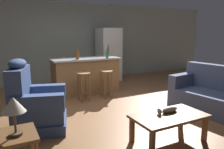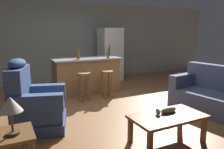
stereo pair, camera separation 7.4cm
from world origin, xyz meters
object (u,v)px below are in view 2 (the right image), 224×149
(coffee_table, at_px, (168,119))
(bottle_tall_green, at_px, (78,55))
(fish_figurine, at_px, (167,110))
(refrigerator, at_px, (110,54))
(kitchen_island, at_px, (87,75))
(bar_stool_right, at_px, (107,79))
(table_lamp, at_px, (11,106))
(bottle_short_amber, at_px, (108,54))
(bar_stool_left, at_px, (84,81))
(recliner_near_lamp, at_px, (34,104))
(end_table, at_px, (10,142))
(couch, at_px, (222,98))

(coffee_table, distance_m, bottle_tall_green, 3.05)
(fish_figurine, xyz_separation_m, refrigerator, (1.14, 4.23, 0.42))
(kitchen_island, height_order, bar_stool_right, kitchen_island)
(table_lamp, height_order, bottle_short_amber, bottle_short_amber)
(refrigerator, bearing_deg, bar_stool_right, -118.44)
(kitchen_island, distance_m, bar_stool_left, 0.70)
(kitchen_island, bearing_deg, table_lamp, -122.31)
(recliner_near_lamp, bearing_deg, bar_stool_left, 57.52)
(table_lamp, height_order, bottle_tall_green, bottle_tall_green)
(kitchen_island, bearing_deg, bar_stool_right, -64.12)
(coffee_table, xyz_separation_m, end_table, (-2.09, 0.07, 0.10))
(fish_figurine, xyz_separation_m, bottle_tall_green, (-0.43, 2.87, 0.60))
(end_table, distance_m, refrigerator, 5.37)
(end_table, bearing_deg, bar_stool_right, 46.56)
(coffee_table, relative_size, refrigerator, 0.62)
(couch, relative_size, refrigerator, 1.14)
(bottle_tall_green, bearing_deg, refrigerator, 41.01)
(fish_figurine, xyz_separation_m, bottle_short_amber, (0.35, 2.77, 0.58))
(table_lamp, bearing_deg, fish_figurine, 1.04)
(bar_stool_right, xyz_separation_m, bottle_tall_green, (-0.57, 0.47, 0.59))
(end_table, xyz_separation_m, bar_stool_left, (1.68, 2.41, 0.01))
(coffee_table, xyz_separation_m, bottle_short_amber, (0.40, 2.84, 0.68))
(table_lamp, distance_m, refrigerator, 5.36)
(recliner_near_lamp, relative_size, end_table, 2.14)
(fish_figurine, relative_size, end_table, 0.61)
(table_lamp, xyz_separation_m, kitchen_island, (1.94, 3.07, -0.39))
(recliner_near_lamp, distance_m, end_table, 1.38)
(coffee_table, relative_size, bar_stool_left, 1.62)
(coffee_table, height_order, recliner_near_lamp, recliner_near_lamp)
(kitchen_island, bearing_deg, bottle_tall_green, -149.06)
(fish_figurine, xyz_separation_m, couch, (1.67, 0.32, -0.12))
(end_table, bearing_deg, coffee_table, -1.89)
(fish_figurine, relative_size, recliner_near_lamp, 0.28)
(couch, relative_size, kitchen_island, 1.11)
(bar_stool_right, distance_m, bottle_tall_green, 0.95)
(bottle_short_amber, bearing_deg, table_lamp, -131.16)
(bar_stool_right, relative_size, bottle_short_amber, 2.67)
(bar_stool_left, bearing_deg, kitchen_island, 64.85)
(recliner_near_lamp, distance_m, bar_stool_right, 2.16)
(end_table, distance_m, kitchen_island, 3.62)
(kitchen_island, xyz_separation_m, bottle_short_amber, (0.51, -0.26, 0.57))
(coffee_table, relative_size, kitchen_island, 0.61)
(recliner_near_lamp, xyz_separation_m, kitchen_island, (1.56, 1.72, 0.06))
(fish_figurine, distance_m, couch, 1.71)
(coffee_table, relative_size, fish_figurine, 3.24)
(bar_stool_left, relative_size, bottle_tall_green, 2.21)
(fish_figurine, height_order, end_table, end_table)
(fish_figurine, height_order, bar_stool_left, bar_stool_left)
(end_table, bearing_deg, couch, 4.85)
(coffee_table, height_order, refrigerator, refrigerator)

